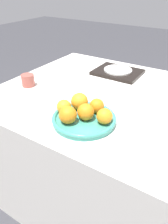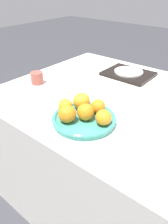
{
  "view_description": "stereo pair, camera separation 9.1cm",
  "coord_description": "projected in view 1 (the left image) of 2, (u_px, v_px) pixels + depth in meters",
  "views": [
    {
      "loc": [
        0.26,
        -0.95,
        1.29
      ],
      "look_at": [
        -0.16,
        -0.3,
        0.81
      ],
      "focal_mm": 35.0,
      "sensor_mm": 36.0,
      "label": 1
    },
    {
      "loc": [
        0.34,
        -0.9,
        1.29
      ],
      "look_at": [
        -0.16,
        -0.3,
        0.81
      ],
      "focal_mm": 35.0,
      "sensor_mm": 36.0,
      "label": 2
    }
  ],
  "objects": [
    {
      "name": "ground_plane",
      "position": [
        127.0,
        200.0,
        1.48
      ],
      "size": [
        12.0,
        12.0,
        0.0
      ],
      "primitive_type": "plane",
      "color": "#38383D"
    },
    {
      "name": "table",
      "position": [
        134.0,
        159.0,
        1.28
      ],
      "size": [
        1.56,
        1.02,
        0.76
      ],
      "color": "silver",
      "rests_on": "ground_plane"
    },
    {
      "name": "fruit_platter",
      "position": [
        84.0,
        119.0,
        0.93
      ],
      "size": [
        0.28,
        0.28,
        0.03
      ],
      "color": "teal",
      "rests_on": "table"
    },
    {
      "name": "orange_0",
      "position": [
        68.0,
        115.0,
        0.88
      ],
      "size": [
        0.07,
        0.07,
        0.07
      ],
      "color": "orange",
      "rests_on": "fruit_platter"
    },
    {
      "name": "orange_1",
      "position": [
        86.0,
        112.0,
        0.9
      ],
      "size": [
        0.07,
        0.07,
        0.07
      ],
      "color": "orange",
      "rests_on": "fruit_platter"
    },
    {
      "name": "orange_2",
      "position": [
        80.0,
        101.0,
        0.98
      ],
      "size": [
        0.08,
        0.08,
        0.08
      ],
      "color": "orange",
      "rests_on": "fruit_platter"
    },
    {
      "name": "orange_3",
      "position": [
        97.0,
        106.0,
        0.95
      ],
      "size": [
        0.07,
        0.07,
        0.07
      ],
      "color": "orange",
      "rests_on": "fruit_platter"
    },
    {
      "name": "orange_4",
      "position": [
        104.0,
        116.0,
        0.88
      ],
      "size": [
        0.07,
        0.07,
        0.07
      ],
      "color": "orange",
      "rests_on": "fruit_platter"
    },
    {
      "name": "orange_5",
      "position": [
        64.0,
        107.0,
        0.95
      ],
      "size": [
        0.06,
        0.06,
        0.06
      ],
      "color": "orange",
      "rests_on": "fruit_platter"
    },
    {
      "name": "serving_tray",
      "position": [
        118.0,
        72.0,
        1.41
      ],
      "size": [
        0.29,
        0.23,
        0.02
      ],
      "color": "black",
      "rests_on": "table"
    },
    {
      "name": "side_plate",
      "position": [
        118.0,
        70.0,
        1.4
      ],
      "size": [
        0.18,
        0.18,
        0.01
      ],
      "color": "silver",
      "rests_on": "serving_tray"
    },
    {
      "name": "cup_0",
      "position": [
        28.0,
        80.0,
        1.24
      ],
      "size": [
        0.07,
        0.07,
        0.07
      ],
      "color": "#9E4C42",
      "rests_on": "table"
    },
    {
      "name": "napkin",
      "position": [
        74.0,
        81.0,
        1.3
      ],
      "size": [
        0.14,
        0.1,
        0.01
      ],
      "color": "silver",
      "rests_on": "table"
    }
  ]
}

